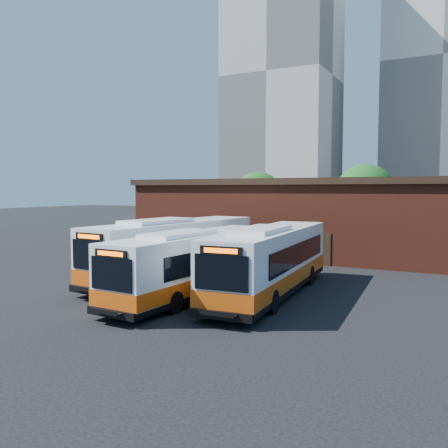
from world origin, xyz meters
The scene contains 10 objects.
ground centered at (0.00, 0.00, 0.00)m, with size 220.00×220.00×0.00m, color black.
bus_midwest centered at (-3.56, 4.54, 1.73)m, with size 4.14×14.16×3.81m.
bus_mideast centered at (-0.09, 1.27, 1.58)m, with size 3.34×12.88×3.47m.
bus_east centered at (3.26, 3.35, 1.67)m, with size 3.73×13.65×3.68m.
transit_worker centered at (1.90, -1.96, 0.87)m, with size 0.63×0.42×1.73m, color #121835.
depot_building centered at (0.00, 20.00, 3.26)m, with size 28.60×12.60×6.40m.
tree_west centered at (-10.00, 32.00, 4.64)m, with size 6.00×6.00×7.65m.
tree_mid centered at (2.00, 34.00, 5.08)m, with size 6.56×6.56×8.36m.
tower_left centered at (-22.00, 72.00, 27.84)m, with size 20.00×18.00×56.20m.
tower_center centered at (7.00, 86.00, 30.34)m, with size 22.00×20.00×61.20m.
Camera 1 is at (12.51, -19.62, 5.54)m, focal length 38.00 mm.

